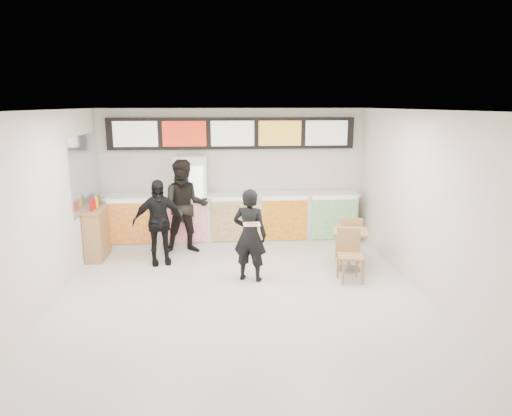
{
  "coord_description": "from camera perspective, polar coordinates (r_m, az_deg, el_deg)",
  "views": [
    {
      "loc": [
        -0.36,
        -6.87,
        3.09
      ],
      "look_at": [
        0.34,
        1.2,
        1.24
      ],
      "focal_mm": 32.0,
      "sensor_mm": 36.0,
      "label": 1
    }
  ],
  "objects": [
    {
      "name": "floor",
      "position": [
        7.54,
        -1.79,
        -11.3
      ],
      "size": [
        7.0,
        7.0,
        0.0
      ],
      "primitive_type": "plane",
      "color": "beige",
      "rests_on": "ground"
    },
    {
      "name": "mirror_panel",
      "position": [
        9.78,
        -20.53,
        4.19
      ],
      "size": [
        0.01,
        2.0,
        1.5
      ],
      "primitive_type": "cube",
      "color": "#B2B7BF",
      "rests_on": "wall_left"
    },
    {
      "name": "drinks_fridge",
      "position": [
        10.21,
        -8.06,
        0.95
      ],
      "size": [
        0.7,
        0.67,
        2.0
      ],
      "color": "white",
      "rests_on": "floor"
    },
    {
      "name": "wall_back",
      "position": [
        10.5,
        -2.92,
        4.15
      ],
      "size": [
        6.0,
        0.0,
        6.0
      ],
      "primitive_type": "plane",
      "rotation": [
        1.57,
        0.0,
        0.0
      ],
      "color": "silver",
      "rests_on": "floor"
    },
    {
      "name": "ceiling",
      "position": [
        6.88,
        -1.97,
        12.13
      ],
      "size": [
        7.0,
        7.0,
        0.0
      ],
      "primitive_type": "plane",
      "rotation": [
        3.14,
        0.0,
        0.0
      ],
      "color": "white",
      "rests_on": "wall_back"
    },
    {
      "name": "pizza_slice",
      "position": [
        7.53,
        -0.53,
        -1.99
      ],
      "size": [
        0.36,
        0.36,
        0.02
      ],
      "color": "beige",
      "rests_on": "customer_main"
    },
    {
      "name": "customer_left",
      "position": [
        9.63,
        -8.82,
        0.14
      ],
      "size": [
        1.04,
        0.85,
        1.98
      ],
      "primitive_type": "imported",
      "rotation": [
        0.0,
        0.0,
        0.11
      ],
      "color": "black",
      "rests_on": "floor"
    },
    {
      "name": "customer_main",
      "position": [
        8.05,
        -0.78,
        -3.41
      ],
      "size": [
        0.71,
        0.59,
        1.67
      ],
      "primitive_type": "imported",
      "rotation": [
        0.0,
        0.0,
        2.77
      ],
      "color": "black",
      "rests_on": "floor"
    },
    {
      "name": "cafe_table",
      "position": [
        8.77,
        11.61,
        -4.27
      ],
      "size": [
        0.8,
        1.64,
        0.93
      ],
      "rotation": [
        0.0,
        0.0,
        -0.24
      ],
      "color": "#A1784A",
      "rests_on": "floor"
    },
    {
      "name": "condiment_ledge",
      "position": [
        9.84,
        -19.24,
        -2.93
      ],
      "size": [
        0.38,
        0.93,
        1.24
      ],
      "color": "#A1784A",
      "rests_on": "floor"
    },
    {
      "name": "service_counter",
      "position": [
        10.28,
        -2.78,
        -1.31
      ],
      "size": [
        5.56,
        0.77,
        1.14
      ],
      "color": "silver",
      "rests_on": "floor"
    },
    {
      "name": "customer_mid",
      "position": [
        9.07,
        -12.13,
        -1.76
      ],
      "size": [
        1.06,
        0.64,
        1.69
      ],
      "primitive_type": "imported",
      "rotation": [
        0.0,
        0.0,
        0.25
      ],
      "color": "black",
      "rests_on": "floor"
    },
    {
      "name": "wall_right",
      "position": [
        7.82,
        20.66,
        0.31
      ],
      "size": [
        0.0,
        7.0,
        7.0
      ],
      "primitive_type": "plane",
      "rotation": [
        1.57,
        0.0,
        -1.57
      ],
      "color": "silver",
      "rests_on": "floor"
    },
    {
      "name": "menu_board",
      "position": [
        10.31,
        -2.96,
        9.3
      ],
      "size": [
        5.5,
        0.14,
        0.7
      ],
      "color": "black",
      "rests_on": "wall_back"
    },
    {
      "name": "wall_left",
      "position": [
        7.53,
        -25.31,
        -0.56
      ],
      "size": [
        0.0,
        7.0,
        7.0
      ],
      "primitive_type": "plane",
      "rotation": [
        1.57,
        0.0,
        1.57
      ],
      "color": "silver",
      "rests_on": "floor"
    }
  ]
}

